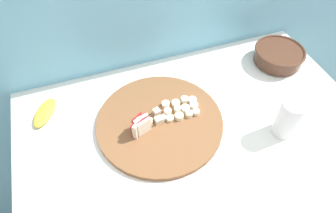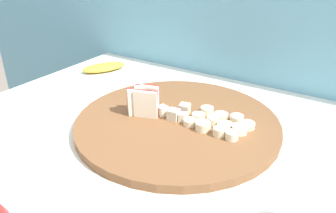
% 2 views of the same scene
% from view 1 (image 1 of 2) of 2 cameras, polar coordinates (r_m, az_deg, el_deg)
% --- Properties ---
extents(tiled_countertop, '(1.11, 0.75, 0.92)m').
position_cam_1_polar(tiled_countertop, '(1.33, 4.43, -16.59)').
color(tiled_countertop, silver).
rests_on(tiled_countertop, ground).
extents(tile_backsplash, '(2.40, 0.04, 1.39)m').
position_cam_1_polar(tile_backsplash, '(1.33, -1.44, 2.51)').
color(tile_backsplash, '#6BADC6').
rests_on(tile_backsplash, ground).
extents(cutting_board, '(0.40, 0.40, 0.02)m').
position_cam_1_polar(cutting_board, '(0.94, -1.61, -3.04)').
color(cutting_board, brown).
rests_on(cutting_board, tiled_countertop).
extents(apple_wedge_fan, '(0.07, 0.05, 0.06)m').
position_cam_1_polar(apple_wedge_fan, '(0.89, -5.41, -3.52)').
color(apple_wedge_fan, maroon).
rests_on(apple_wedge_fan, cutting_board).
extents(apple_dice_pile, '(0.07, 0.06, 0.02)m').
position_cam_1_polar(apple_dice_pile, '(0.93, -2.23, -2.21)').
color(apple_dice_pile, '#EFE5CC').
rests_on(apple_dice_pile, cutting_board).
extents(banana_slice_rows, '(0.12, 0.09, 0.02)m').
position_cam_1_polar(banana_slice_rows, '(0.96, 2.68, -0.33)').
color(banana_slice_rows, beige).
rests_on(banana_slice_rows, cutting_board).
extents(ceramic_bowl, '(0.19, 0.19, 0.06)m').
position_cam_1_polar(ceramic_bowl, '(1.20, 20.57, 9.29)').
color(ceramic_bowl, '#4C2D1E').
rests_on(ceramic_bowl, tiled_countertop).
extents(banana_peel, '(0.11, 0.14, 0.02)m').
position_cam_1_polar(banana_peel, '(1.04, -22.69, -1.08)').
color(banana_peel, gold).
rests_on(banana_peel, tiled_countertop).
extents(small_jar, '(0.07, 0.07, 0.13)m').
position_cam_1_polar(small_jar, '(0.95, 22.19, -2.14)').
color(small_jar, white).
rests_on(small_jar, tiled_countertop).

